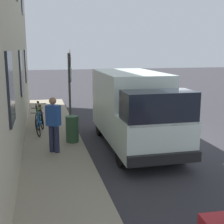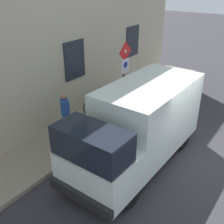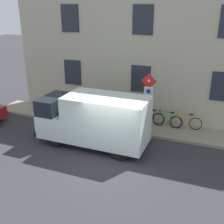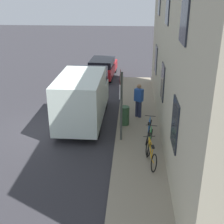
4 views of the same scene
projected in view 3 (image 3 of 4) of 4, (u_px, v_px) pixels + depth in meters
The scene contains 10 objects.
ground_plane at pixel (109, 159), 12.26m from camera, with size 80.00×80.00×0.00m, color #2F2E33.
sidewalk_slab at pixel (134, 125), 15.47m from camera, with size 1.98×17.46×0.14m, color gray.
building_facade at pixel (143, 52), 15.23m from camera, with size 0.75×15.46×7.78m.
sign_post_stacked at pixel (148, 95), 13.71m from camera, with size 0.15×0.56×3.03m.
delivery_van at pixel (95, 119), 13.05m from camera, with size 2.05×5.35×2.50m.
bicycle_orange at pixel (185, 122), 14.78m from camera, with size 0.50×1.71×0.89m.
bicycle_green at pixel (167, 120), 15.11m from camera, with size 0.48×1.71×0.89m.
bicycle_blue at pixel (150, 117), 15.44m from camera, with size 0.48×1.72×0.89m.
pedestrian at pixel (107, 105), 15.66m from camera, with size 0.48×0.44×1.72m.
litter_bin at pixel (119, 119), 14.94m from camera, with size 0.44×0.44×0.90m, color #2D5133.
Camera 3 is at (-9.87, -3.96, 6.43)m, focal length 44.70 mm.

